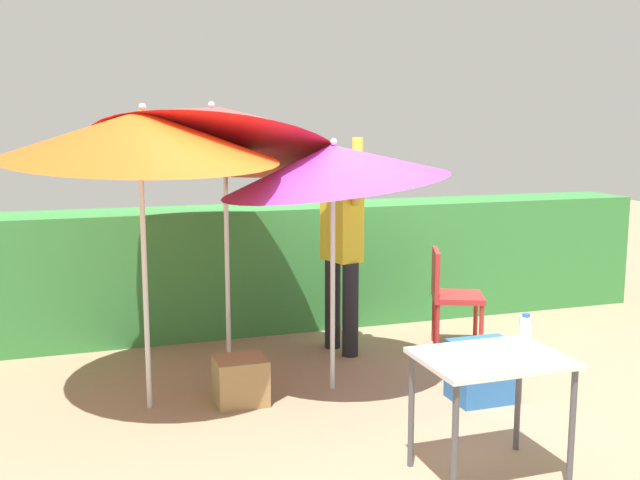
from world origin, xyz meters
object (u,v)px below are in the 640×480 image
Objects in this scene: umbrella_orange at (333,165)px; crate_cardboard at (241,380)px; umbrella_rainbow at (141,135)px; person_vendor at (342,247)px; cooler_box at (483,371)px; folding_table at (491,370)px; umbrella_yellow at (218,128)px; chair_plastic at (450,292)px; bottle_water at (525,336)px.

crate_cardboard is (-0.72, -0.06, -1.53)m from umbrella_orange.
umbrella_rainbow reaches higher than person_vendor.
cooler_box is 0.56× the size of folding_table.
umbrella_rainbow is 1.36m from umbrella_orange.
umbrella_orange is at bearing 103.16° from folding_table.
person_vendor is at bearing 9.73° from umbrella_yellow.
umbrella_yellow is 1.33× the size of person_vendor.
umbrella_yellow is 2.82× the size of chair_plastic.
umbrella_rainbow is 2.14m from person_vendor.
cooler_box is at bearing -67.50° from person_vendor.
umbrella_rainbow is 4.83× the size of cooler_box.
person_vendor reaches higher than crate_cardboard.
chair_plastic is 1.98× the size of cooler_box.
crate_cardboard is (0.62, -0.13, -1.75)m from umbrella_rainbow.
person_vendor is 1.62m from crate_cardboard.
umbrella_orange is 0.78× the size of umbrella_yellow.
folding_table is (-0.01, -2.46, -0.30)m from person_vendor.
umbrella_yellow reaches higher than chair_plastic.
umbrella_orange reaches higher than folding_table.
umbrella_yellow is at bearing 43.36° from umbrella_rainbow.
umbrella_yellow is 5.58× the size of cooler_box.
bottle_water is at bearing -61.53° from umbrella_yellow.
umbrella_yellow reaches higher than cooler_box.
cooler_box is (-0.38, -1.22, -0.29)m from chair_plastic.
bottle_water is (0.18, -0.05, 0.20)m from folding_table.
bottle_water is (1.89, -1.73, -1.09)m from umbrella_rainbow.
umbrella_yellow is 2.51m from chair_plastic.
umbrella_yellow is (-0.71, 0.67, 0.26)m from umbrella_orange.
chair_plastic is 1.31m from cooler_box.
umbrella_orange is at bearing -2.96° from umbrella_rainbow.
umbrella_rainbow is 3.09m from chair_plastic.
cooler_box is at bearing -16.38° from crate_cardboard.
umbrella_orange reaches higher than person_vendor.
umbrella_orange is 8.13× the size of bottle_water.
folding_table is at bearing -90.17° from person_vendor.
umbrella_rainbow reaches higher than crate_cardboard.
chair_plastic is at bearing 12.58° from umbrella_rainbow.
umbrella_yellow is 6.91× the size of crate_cardboard.
crate_cardboard is (-1.69, 0.50, -0.05)m from cooler_box.
folding_table is at bearing -44.28° from umbrella_rainbow.
umbrella_orange is 1.69m from crate_cardboard.
umbrella_yellow reaches higher than folding_table.
bottle_water reaches higher than chair_plastic.
umbrella_orange is 1.85m from cooler_box.
umbrella_yellow is at bearing 89.06° from crate_cardboard.
bottle_water is at bearing -16.50° from folding_table.
umbrella_orange is 2.19× the size of chair_plastic.
folding_table is 0.27m from bottle_water.
umbrella_yellow reaches higher than umbrella_orange.
cooler_box is at bearing -15.05° from umbrella_rainbow.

